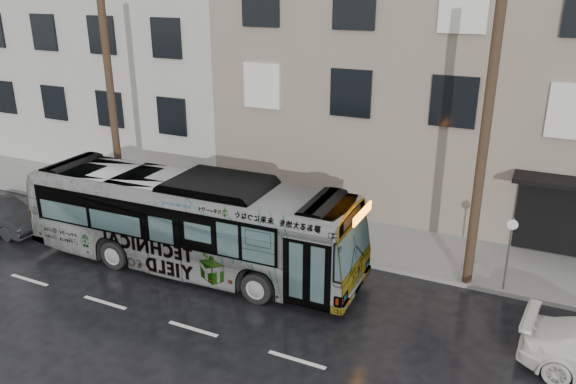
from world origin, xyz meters
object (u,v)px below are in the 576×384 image
sign_post (508,254)px  bus (190,222)px  utility_pole_front (484,145)px  utility_pole_rear (112,104)px

sign_post → bus: bearing=-164.8°
utility_pole_front → bus: utility_pole_front is taller
sign_post → utility_pole_front: bearing=180.0°
utility_pole_rear → bus: size_ratio=0.76×
utility_pole_rear → sign_post: 15.46m
bus → sign_post: bearing=-76.3°
sign_post → bus: size_ratio=0.20×
utility_pole_rear → sign_post: utility_pole_rear is taller
utility_pole_front → utility_pole_rear: same height
utility_pole_rear → sign_post: size_ratio=3.75×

